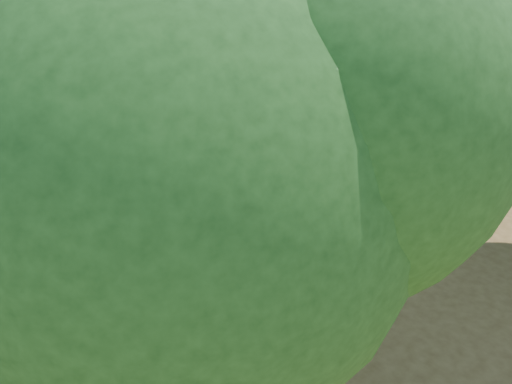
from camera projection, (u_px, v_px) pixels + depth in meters
ground at (278, 225)px, 17.35m from camera, size 90.00×90.00×0.00m
track at (278, 224)px, 17.32m from camera, size 22.00×1.00×0.10m
locomotive at (108, 230)px, 13.55m from camera, size 2.67×1.26×3.07m
carriage_front at (216, 225)px, 15.67m from camera, size 3.70×1.51×1.92m
carriage_rear at (310, 193)px, 17.79m from camera, size 3.70×1.51×1.92m
oak_sw at (163, 154)px, 6.31m from camera, size 8.09×7.12×9.06m
fence at (172, 147)px, 22.99m from camera, size 18.10×0.10×1.00m
shrub_west at (12, 164)px, 20.38m from camera, size 2.34×1.80×1.62m
shrub_mid_w at (179, 130)px, 24.40m from camera, size 2.45×1.89×1.70m
shrub_mid_e at (158, 135)px, 23.84m from camera, size 2.30×1.77×1.59m
shrub_east at (250, 115)px, 26.67m from camera, size 2.48×1.91×1.72m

